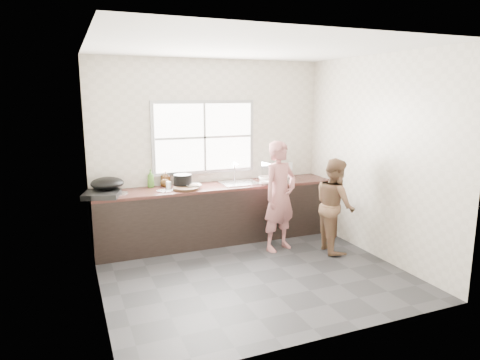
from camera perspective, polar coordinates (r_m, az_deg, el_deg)
name	(u,v)px	position (r m, az deg, el deg)	size (l,w,h in m)	color
floor	(252,273)	(5.46, 1.65, -12.25)	(3.60, 3.20, 0.01)	#2B2B2E
ceiling	(254,47)	(5.04, 1.84, 17.30)	(3.60, 3.20, 0.01)	silver
wall_back	(210,150)	(6.56, -3.99, 4.02)	(3.60, 0.01, 2.70)	beige
wall_left	(93,177)	(4.66, -19.00, 0.43)	(0.01, 3.20, 2.70)	beige
wall_right	(375,157)	(6.03, 17.62, 2.88)	(0.01, 3.20, 2.70)	beige
wall_front	(330,194)	(3.70, 11.92, -1.88)	(3.60, 0.01, 2.70)	beige
cabinet	(218,214)	(6.46, -2.99, -4.61)	(3.60, 0.62, 0.82)	black
countertop	(217,187)	(6.35, -3.03, -0.88)	(3.60, 0.64, 0.04)	#3B1D18
sink	(239,183)	(6.47, -0.10, -0.42)	(0.55, 0.45, 0.02)	silver
faucet	(234,172)	(6.62, -0.76, 1.14)	(0.02, 0.02, 0.30)	silver
window_frame	(204,137)	(6.49, -4.81, 5.71)	(1.60, 0.05, 1.10)	#9EA0A5
window_glazing	(205,137)	(6.47, -4.74, 5.69)	(1.50, 0.01, 1.00)	white
woman	(280,200)	(6.04, 5.32, -2.64)	(0.53, 0.35, 1.45)	#AB6866
person_side	(335,205)	(6.13, 12.53, -3.29)	(0.64, 0.50, 1.32)	brown
cutting_board	(186,188)	(6.09, -7.23, -1.11)	(0.37, 0.37, 0.04)	#312013
cleaver	(190,184)	(6.24, -6.64, -0.58)	(0.20, 0.10, 0.01)	#B6BABD
bowl_mince	(194,186)	(6.18, -6.20, -0.82)	(0.22, 0.22, 0.06)	silver
bowl_crabs	(267,179)	(6.64, 3.60, 0.10)	(0.21, 0.21, 0.07)	white
bowl_held	(264,182)	(6.40, 3.26, -0.32)	(0.20, 0.20, 0.06)	silver
black_pot	(183,181)	(6.24, -7.65, -0.12)	(0.26, 0.26, 0.19)	black
plate_food	(179,189)	(6.10, -8.11, -1.21)	(0.21, 0.21, 0.02)	white
bottle_green	(151,178)	(6.31, -11.82, 0.21)	(0.10, 0.10, 0.26)	#417827
bottle_brown_tall	(166,179)	(6.35, -9.90, 0.11)	(0.09, 0.10, 0.21)	#3D220F
bottle_brown_short	(165,182)	(6.32, -10.01, -0.20)	(0.12, 0.12, 0.15)	#3C260F
glass_jar	(169,185)	(6.19, -9.50, -0.67)	(0.07, 0.07, 0.10)	white
burner	(102,194)	(5.90, -17.95, -1.83)	(0.44, 0.44, 0.07)	black
wok	(107,183)	(6.05, -17.28, -0.42)	(0.44, 0.44, 0.17)	black
dish_rack	(277,171)	(6.69, 4.95, 1.18)	(0.39, 0.28, 0.30)	silver
pot_lid_left	(118,193)	(6.02, -15.92, -1.72)	(0.25, 0.25, 0.01)	silver
pot_lid_right	(165,191)	(6.05, -10.00, -1.41)	(0.22, 0.22, 0.01)	#B4B7BB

